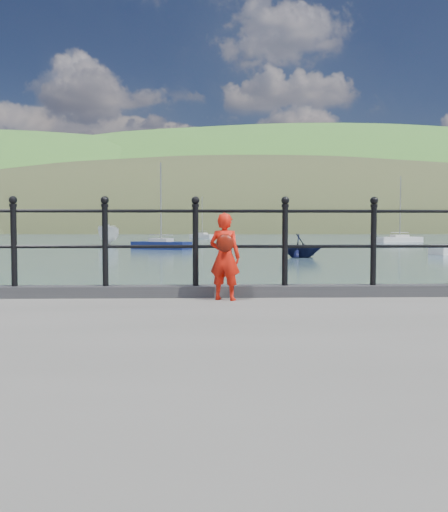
{
  "coord_description": "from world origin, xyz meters",
  "views": [
    {
      "loc": [
        -0.45,
        -7.38,
        1.93
      ],
      "look_at": [
        -0.22,
        -0.2,
        1.55
      ],
      "focal_mm": 38.0,
      "sensor_mm": 36.0,
      "label": 1
    }
  ],
  "objects_px": {
    "launch_white": "(109,235)",
    "sailboat_deep": "(202,236)",
    "railing": "(240,235)",
    "child": "(225,256)",
    "launch_navy": "(301,245)",
    "sailboat_far": "(400,240)",
    "sailboat_port": "(161,246)"
  },
  "relations": [
    {
      "from": "sailboat_port",
      "to": "sailboat_deep",
      "type": "xyz_separation_m",
      "value": [
        3.14,
        54.08,
        0.0
      ]
    },
    {
      "from": "launch_white",
      "to": "launch_navy",
      "type": "relative_size",
      "value": 1.97
    },
    {
      "from": "launch_white",
      "to": "sailboat_deep",
      "type": "distance_m",
      "value": 43.62
    },
    {
      "from": "railing",
      "to": "launch_white",
      "type": "height_order",
      "value": "railing"
    },
    {
      "from": "launch_white",
      "to": "sailboat_port",
      "type": "xyz_separation_m",
      "value": [
        6.64,
        -11.58,
        -0.79
      ]
    },
    {
      "from": "launch_navy",
      "to": "sailboat_port",
      "type": "xyz_separation_m",
      "value": [
        -10.09,
        13.1,
        -0.44
      ]
    },
    {
      "from": "railing",
      "to": "child",
      "type": "xyz_separation_m",
      "value": [
        -0.22,
        -0.35,
        -0.26
      ]
    },
    {
      "from": "railing",
      "to": "sailboat_deep",
      "type": "height_order",
      "value": "sailboat_deep"
    },
    {
      "from": "sailboat_deep",
      "to": "child",
      "type": "bearing_deg",
      "value": -44.56
    },
    {
      "from": "launch_navy",
      "to": "sailboat_port",
      "type": "relative_size",
      "value": 0.38
    },
    {
      "from": "launch_navy",
      "to": "sailboat_deep",
      "type": "distance_m",
      "value": 67.55
    },
    {
      "from": "railing",
      "to": "launch_white",
      "type": "xyz_separation_m",
      "value": [
        -11.14,
        52.18,
        -0.7
      ]
    },
    {
      "from": "launch_white",
      "to": "launch_navy",
      "type": "distance_m",
      "value": 29.82
    },
    {
      "from": "launch_white",
      "to": "sailboat_deep",
      "type": "xyz_separation_m",
      "value": [
        9.78,
        42.51,
        -0.78
      ]
    },
    {
      "from": "launch_white",
      "to": "launch_navy",
      "type": "height_order",
      "value": "launch_white"
    },
    {
      "from": "launch_navy",
      "to": "sailboat_far",
      "type": "relative_size",
      "value": 0.33
    },
    {
      "from": "launch_navy",
      "to": "sailboat_far",
      "type": "bearing_deg",
      "value": 2.92
    },
    {
      "from": "railing",
      "to": "sailboat_port",
      "type": "bearing_deg",
      "value": 96.33
    },
    {
      "from": "sailboat_deep",
      "to": "railing",
      "type": "bearing_deg",
      "value": -44.42
    },
    {
      "from": "child",
      "to": "launch_navy",
      "type": "bearing_deg",
      "value": -79.7
    },
    {
      "from": "launch_navy",
      "to": "sailboat_far",
      "type": "distance_m",
      "value": 40.79
    },
    {
      "from": "railing",
      "to": "sailboat_port",
      "type": "height_order",
      "value": "sailboat_port"
    },
    {
      "from": "railing",
      "to": "child",
      "type": "height_order",
      "value": "railing"
    },
    {
      "from": "railing",
      "to": "sailboat_far",
      "type": "relative_size",
      "value": 2.03
    },
    {
      "from": "launch_white",
      "to": "sailboat_deep",
      "type": "height_order",
      "value": "sailboat_deep"
    },
    {
      "from": "railing",
      "to": "child",
      "type": "distance_m",
      "value": 0.49
    },
    {
      "from": "launch_white",
      "to": "railing",
      "type": "bearing_deg",
      "value": -83.05
    },
    {
      "from": "sailboat_port",
      "to": "sailboat_deep",
      "type": "height_order",
      "value": "sailboat_deep"
    },
    {
      "from": "railing",
      "to": "sailboat_port",
      "type": "relative_size",
      "value": 2.31
    },
    {
      "from": "child",
      "to": "sailboat_deep",
      "type": "relative_size",
      "value": 0.14
    },
    {
      "from": "sailboat_port",
      "to": "sailboat_far",
      "type": "height_order",
      "value": "sailboat_far"
    },
    {
      "from": "railing",
      "to": "sailboat_far",
      "type": "xyz_separation_m",
      "value": [
        24.97,
        63.39,
        -1.48
      ]
    }
  ]
}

